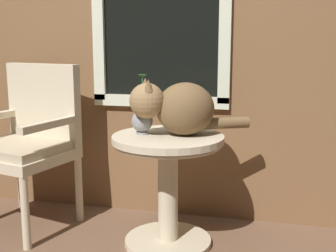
{
  "coord_description": "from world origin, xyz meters",
  "views": [
    {
      "loc": [
        0.8,
        -1.93,
        1.09
      ],
      "look_at": [
        0.28,
        0.26,
        0.66
      ],
      "focal_mm": 47.3,
      "sensor_mm": 36.0,
      "label": 1
    }
  ],
  "objects_px": {
    "wicker_side_table": "(168,171)",
    "pewter_vase_with_ivy": "(142,118)",
    "wicker_chair": "(28,137)",
    "cat": "(179,108)"
  },
  "relations": [
    {
      "from": "wicker_side_table",
      "to": "pewter_vase_with_ivy",
      "type": "height_order",
      "value": "pewter_vase_with_ivy"
    },
    {
      "from": "pewter_vase_with_ivy",
      "to": "wicker_chair",
      "type": "bearing_deg",
      "value": 171.99
    },
    {
      "from": "wicker_chair",
      "to": "pewter_vase_with_ivy",
      "type": "relative_size",
      "value": 3.06
    },
    {
      "from": "wicker_chair",
      "to": "pewter_vase_with_ivy",
      "type": "distance_m",
      "value": 0.76
    },
    {
      "from": "cat",
      "to": "pewter_vase_with_ivy",
      "type": "relative_size",
      "value": 1.93
    },
    {
      "from": "wicker_chair",
      "to": "cat",
      "type": "distance_m",
      "value": 0.96
    },
    {
      "from": "wicker_side_table",
      "to": "cat",
      "type": "bearing_deg",
      "value": 20.9
    },
    {
      "from": "wicker_side_table",
      "to": "pewter_vase_with_ivy",
      "type": "relative_size",
      "value": 1.94
    },
    {
      "from": "cat",
      "to": "pewter_vase_with_ivy",
      "type": "height_order",
      "value": "pewter_vase_with_ivy"
    },
    {
      "from": "cat",
      "to": "wicker_side_table",
      "type": "bearing_deg",
      "value": -159.1
    }
  ]
}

